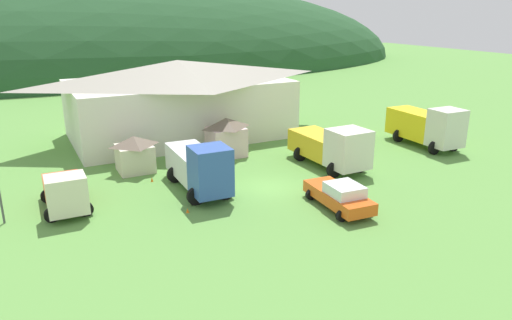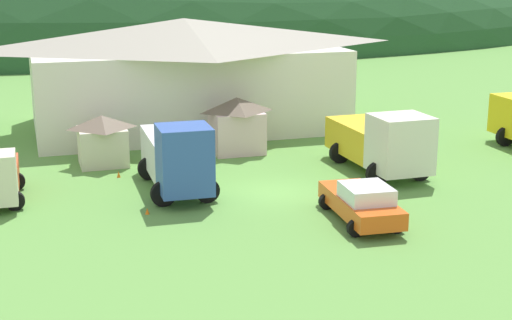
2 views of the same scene
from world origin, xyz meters
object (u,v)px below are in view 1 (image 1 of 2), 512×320
Objects in this scene: heavy_rig_striped at (332,146)px; play_shed_cream at (135,153)px; box_truck_blue at (200,166)px; service_pickup_orange at (340,195)px; play_shed_pink at (226,136)px; light_truck_cream at (65,191)px; traffic_cone_mid_row at (152,182)px; traffic_cone_near_pickup at (188,213)px; flatbed_truck_yellow at (427,126)px; depot_building at (179,98)px.

play_shed_cream is at bearing -114.72° from heavy_rig_striped.
box_truck_blue reaches higher than service_pickup_orange.
heavy_rig_striped reaches higher than play_shed_cream.
play_shed_cream is 7.38m from play_shed_pink.
light_truck_cream is 15.90m from service_pickup_orange.
heavy_rig_striped reaches higher than service_pickup_orange.
service_pickup_orange is (14.27, -7.01, -0.38)m from light_truck_cream.
box_truck_blue is at bearing -54.61° from traffic_cone_mid_row.
light_truck_cream is at bearing -155.97° from play_shed_pink.
flatbed_truck_yellow is at bearing 9.55° from traffic_cone_near_pickup.
play_shed_pink reaches higher than traffic_cone_mid_row.
light_truck_cream is at bearing -112.31° from service_pickup_orange.
traffic_cone_mid_row is at bearing -80.87° from play_shed_cream.
light_truck_cream is at bearing -156.07° from traffic_cone_mid_row.
depot_building is 38.00× the size of traffic_cone_near_pickup.
traffic_cone_mid_row is at bearing -104.68° from heavy_rig_striped.
heavy_rig_striped is at bearing 92.01° from box_truck_blue.
depot_building is 10.43m from play_shed_cream.
light_truck_cream is 6.38m from traffic_cone_mid_row.
light_truck_cream is 0.72× the size of box_truck_blue.
box_truck_blue is (-3.45, -14.00, -1.85)m from depot_building.
traffic_cone_mid_row is at bearing -155.88° from play_shed_pink.
service_pickup_orange is at bearing -82.78° from play_shed_pink.
depot_building reaches higher than play_shed_pink.
light_truck_cream reaches higher than traffic_cone_mid_row.
play_shed_pink reaches higher than light_truck_cream.
traffic_cone_mid_row reaches higher than traffic_cone_near_pickup.
depot_building is at bearing -168.27° from service_pickup_orange.
light_truck_cream is 0.72× the size of heavy_rig_striped.
service_pickup_orange is (8.97, -12.23, -0.52)m from play_shed_cream.
service_pickup_orange is at bearing -23.59° from traffic_cone_near_pickup.
play_shed_pink is 0.43× the size of box_truck_blue.
depot_building reaches higher than traffic_cone_mid_row.
box_truck_blue reaches higher than play_shed_pink.
light_truck_cream is 8.30× the size of traffic_cone_mid_row.
traffic_cone_mid_row is (-6.93, -3.10, -1.60)m from play_shed_pink.
depot_building reaches higher than box_truck_blue.
depot_building is 6.52× the size of play_shed_pink.
heavy_rig_striped is 13.45× the size of traffic_cone_near_pickup.
depot_building is 2.82× the size of box_truck_blue.
play_shed_pink reaches higher than service_pickup_orange.
traffic_cone_mid_row is (-12.64, 3.13, -1.63)m from heavy_rig_striped.
depot_building reaches higher than light_truck_cream.
depot_building is 17.98m from traffic_cone_near_pickup.
box_truck_blue is 1.00× the size of heavy_rig_striped.
play_shed_pink is at bearing 145.15° from box_truck_blue.
flatbed_truck_yellow reaches higher than heavy_rig_striped.
depot_building reaches higher than service_pickup_orange.
depot_building is 21.74m from flatbed_truck_yellow.
depot_building is 14.54m from box_truck_blue.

